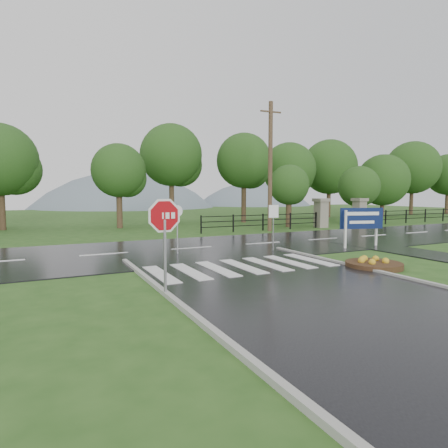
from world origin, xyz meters
TOP-DOWN VIEW (x-y plane):
  - ground at (0.00, 0.00)m, footprint 120.00×120.00m
  - main_road at (0.00, 10.00)m, footprint 90.00×8.00m
  - walkway at (8.50, 4.00)m, footprint 2.20×11.00m
  - crosswalk at (0.00, 5.00)m, footprint 6.50×2.80m
  - pillar_west at (13.00, 16.00)m, footprint 1.00×1.00m
  - pillar_east at (17.00, 16.00)m, footprint 1.00×1.00m
  - fence_west at (7.75, 16.00)m, footprint 9.58×0.08m
  - fence_east at (27.75, 16.00)m, footprint 20.58×0.08m
  - hills at (3.49, 65.00)m, footprint 102.00×48.00m
  - treeline at (1.00, 24.00)m, footprint 83.20×5.20m
  - stop_sign at (-3.57, 2.66)m, footprint 1.19×0.14m
  - estate_billboard at (7.56, 6.77)m, footprint 2.15×0.68m
  - flower_bed at (4.22, 2.96)m, footprint 1.96×1.96m
  - reg_sign_small at (3.07, 7.67)m, footprint 0.47×0.09m
  - reg_sign_round at (-1.14, 8.72)m, footprint 0.50×0.09m
  - utility_pole_east at (7.99, 15.50)m, footprint 1.58×0.30m
  - entrance_tree_left at (11.05, 17.50)m, footprint 3.11×3.11m
  - entrance_tree_right at (18.43, 17.50)m, footprint 3.53×3.53m

SIDE VIEW (x-z plane):
  - hills at x=3.49m, z-range -39.54..8.46m
  - ground at x=0.00m, z-range 0.00..0.00m
  - main_road at x=0.00m, z-range -0.02..0.02m
  - walkway at x=8.50m, z-range -0.02..0.02m
  - treeline at x=1.00m, z-range -5.00..5.00m
  - crosswalk at x=0.00m, z-range 0.05..0.07m
  - flower_bed at x=4.22m, z-range -0.05..0.34m
  - fence_west at x=7.75m, z-range 0.12..1.32m
  - fence_east at x=27.75m, z-range 0.14..1.34m
  - pillar_west at x=13.00m, z-range 0.06..2.30m
  - pillar_east at x=17.00m, z-range 0.06..2.30m
  - estate_billboard at x=7.56m, z-range 0.36..2.31m
  - reg_sign_round at x=-1.14m, z-range 0.29..2.43m
  - reg_sign_small at x=3.07m, z-range 0.44..2.56m
  - stop_sign at x=-3.57m, z-range 0.53..3.21m
  - entrance_tree_right at x=18.43m, z-range 0.71..5.69m
  - entrance_tree_left at x=11.05m, z-range 0.83..5.69m
  - utility_pole_east at x=7.99m, z-range 0.07..8.96m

